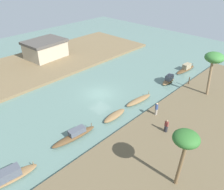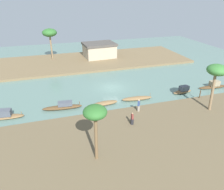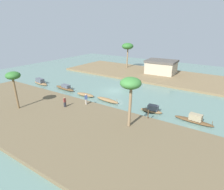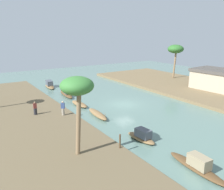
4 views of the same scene
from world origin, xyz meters
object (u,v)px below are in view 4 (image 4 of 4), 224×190
(person_on_near_bank, at_px, (35,109))
(sampan_upstream_small, at_px, (66,93))
(sampan_with_red_awning, at_px, (197,165))
(person_by_mooring, at_px, (63,109))
(sampan_open_hull, at_px, (79,104))
(riverside_building, at_px, (216,79))
(sampan_near_left_bank, at_px, (50,85))
(mooring_post, at_px, (120,141))
(palm_tree_left_far, at_px, (77,88))
(sampan_with_tall_canopy, at_px, (142,136))
(palm_tree_right_tall, at_px, (176,50))
(sampan_midstream, at_px, (98,114))

(person_on_near_bank, bearing_deg, sampan_upstream_small, -129.50)
(sampan_with_red_awning, xyz_separation_m, person_by_mooring, (-15.28, -4.10, 0.79))
(sampan_open_hull, xyz_separation_m, riverside_building, (4.91, 22.77, 1.84))
(sampan_near_left_bank, distance_m, sampan_with_red_awning, 31.87)
(sampan_with_red_awning, distance_m, mooring_post, 6.11)
(palm_tree_left_far, xyz_separation_m, riverside_building, (-7.69, 28.68, -3.58))
(person_by_mooring, bearing_deg, palm_tree_left_far, 112.26)
(sampan_near_left_bank, relative_size, sampan_with_red_awning, 0.90)
(sampan_upstream_small, xyz_separation_m, person_on_near_bank, (7.33, -6.79, 0.65))
(riverside_building, bearing_deg, sampan_with_tall_canopy, -74.91)
(sampan_open_hull, relative_size, person_by_mooring, 2.25)
(palm_tree_right_tall, height_order, riverside_building, palm_tree_right_tall)
(sampan_upstream_small, height_order, sampan_midstream, sampan_upstream_small)
(sampan_upstream_small, distance_m, person_by_mooring, 10.20)
(sampan_with_red_awning, distance_m, person_on_near_bank, 18.49)
(sampan_near_left_bank, xyz_separation_m, person_by_mooring, (16.59, -3.95, 0.74))
(riverside_building, bearing_deg, sampan_open_hull, -106.42)
(sampan_with_red_awning, height_order, riverside_building, riverside_building)
(sampan_upstream_small, relative_size, palm_tree_right_tall, 0.80)
(sampan_upstream_small, bearing_deg, sampan_open_hull, 0.32)
(sampan_upstream_small, relative_size, riverside_building, 0.71)
(sampan_with_tall_canopy, distance_m, person_on_near_bank, 13.03)
(sampan_with_tall_canopy, relative_size, palm_tree_right_tall, 0.49)
(sampan_near_left_bank, height_order, sampan_midstream, sampan_near_left_bank)
(palm_tree_left_far, bearing_deg, mooring_post, 72.80)
(sampan_near_left_bank, relative_size, person_on_near_bank, 3.05)
(sampan_near_left_bank, height_order, mooring_post, mooring_post)
(sampan_open_hull, bearing_deg, sampan_midstream, -2.41)
(sampan_upstream_small, height_order, mooring_post, mooring_post)
(mooring_post, distance_m, palm_tree_left_far, 5.72)
(sampan_open_hull, xyz_separation_m, palm_tree_right_tall, (-5.87, 24.35, 5.96))
(mooring_post, bearing_deg, sampan_with_tall_canopy, 104.52)
(sampan_near_left_bank, height_order, palm_tree_left_far, palm_tree_left_far)
(sampan_midstream, height_order, person_by_mooring, person_by_mooring)
(sampan_with_tall_canopy, bearing_deg, person_on_near_bank, -154.93)
(person_on_near_bank, height_order, riverside_building, riverside_building)
(sampan_midstream, height_order, palm_tree_left_far, palm_tree_left_far)
(sampan_with_tall_canopy, distance_m, sampan_with_red_awning, 5.96)
(sampan_upstream_small, bearing_deg, person_on_near_bank, -37.36)
(mooring_post, bearing_deg, sampan_open_hull, 168.63)
(person_by_mooring, distance_m, palm_tree_right_tall, 29.96)
(sampan_near_left_bank, xyz_separation_m, person_on_near_bank, (14.65, -6.56, 0.58))
(sampan_midstream, bearing_deg, person_by_mooring, -105.63)
(person_by_mooring, height_order, palm_tree_right_tall, palm_tree_right_tall)
(sampan_open_hull, relative_size, mooring_post, 3.14)
(sampan_midstream, distance_m, sampan_open_hull, 4.90)
(sampan_midstream, bearing_deg, person_on_near_bank, -112.81)
(palm_tree_right_tall, xyz_separation_m, riverside_building, (10.78, -1.58, -4.12))
(palm_tree_left_far, bearing_deg, riverside_building, 105.01)
(sampan_with_tall_canopy, height_order, sampan_with_red_awning, sampan_with_red_awning)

